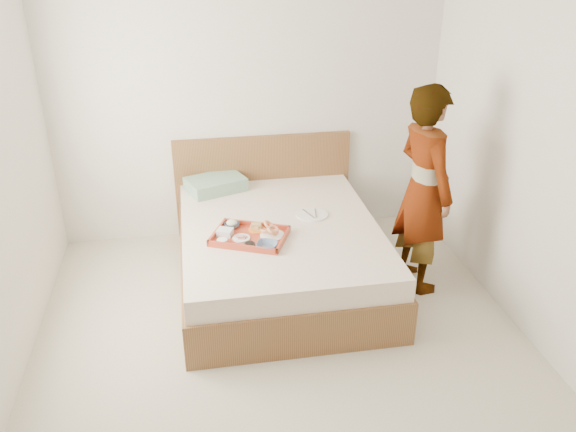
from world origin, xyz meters
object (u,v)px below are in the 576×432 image
at_px(bed, 280,253).
at_px(dinner_plate, 312,214).
at_px(tray, 250,236).
at_px(person, 424,190).

xyz_separation_m(bed, dinner_plate, (0.29, 0.12, 0.27)).
height_order(bed, tray, tray).
height_order(bed, person, person).
bearing_deg(person, tray, 77.90).
relative_size(bed, person, 1.20).
bearing_deg(person, bed, 67.70).
bearing_deg(person, dinner_plate, 56.28).
xyz_separation_m(dinner_plate, person, (0.81, -0.32, 0.30)).
relative_size(tray, person, 0.33).
bearing_deg(tray, person, 23.87).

